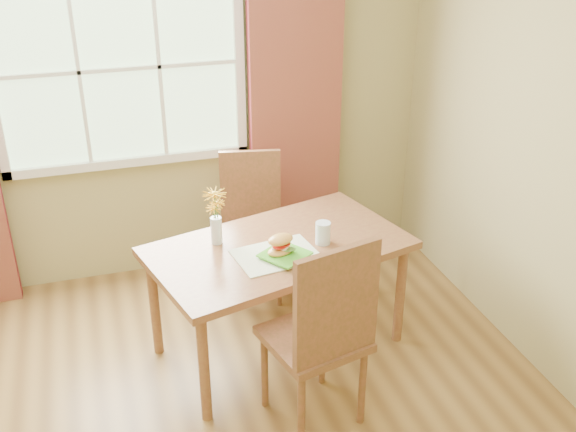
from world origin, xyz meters
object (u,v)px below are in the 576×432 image
Objects in this scene: chair_near at (324,330)px; water_glass at (323,233)px; chair_far at (252,218)px; flower_vase at (215,212)px; dining_table at (279,256)px; croissant_sandwich at (280,245)px.

chair_near is 0.71m from water_glass.
water_glass is (0.23, 0.66, 0.17)m from chair_near.
flower_vase is (-0.35, -0.58, 0.37)m from chair_far.
water_glass is (0.25, -0.06, 0.14)m from dining_table.
chair_far is 2.95× the size of flower_vase.
croissant_sandwich is 1.40× the size of water_glass.
chair_near is 0.96m from flower_vase.
water_glass is 0.39× the size of flower_vase.
chair_far is (0.02, 0.70, -0.10)m from dining_table.
flower_vase is (-0.35, 0.84, 0.31)m from chair_near.
croissant_sandwich is at bearing -81.37° from chair_far.
flower_vase reaches higher than dining_table.
flower_vase reaches higher than croissant_sandwich.
chair_far is at bearing 58.85° from flower_vase.
water_glass is at bearing -61.34° from chair_far.
chair_far is 7.51× the size of water_glass.
croissant_sandwich reaches higher than dining_table.
chair_near is 3.31× the size of flower_vase.
flower_vase is (-0.58, 0.18, 0.14)m from water_glass.
chair_near is 1.42m from chair_far.
chair_near reaches higher than flower_vase.
chair_far is at bearing 73.82° from dining_table.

